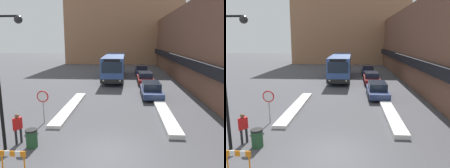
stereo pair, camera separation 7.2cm
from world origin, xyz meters
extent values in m
plane|color=#47474C|center=(0.00, 0.00, 0.00)|extent=(160.00, 160.00, 0.00)
cube|color=brown|center=(10.00, 24.00, 4.76)|extent=(5.00, 60.00, 9.52)
cube|color=black|center=(7.25, 24.00, 3.05)|extent=(0.50, 60.00, 0.90)
cube|color=#996B4C|center=(0.00, 43.18, 9.39)|extent=(26.00, 8.00, 18.79)
cube|color=silver|center=(-3.60, 6.97, 0.11)|extent=(0.90, 8.35, 0.22)
cube|color=silver|center=(3.60, 5.24, 0.14)|extent=(0.90, 6.81, 0.28)
cube|color=#335193|center=(-0.85, 20.99, 1.88)|extent=(2.66, 12.11, 2.83)
cube|color=black|center=(-0.85, 20.99, 0.72)|extent=(2.68, 12.13, 0.49)
cube|color=#192333|center=(-0.85, 20.99, 2.28)|extent=(2.68, 11.14, 0.78)
cube|color=#192333|center=(-0.85, 14.93, 2.31)|extent=(2.34, 0.03, 1.27)
cube|color=black|center=(-0.85, 14.93, 3.11)|extent=(1.86, 0.03, 0.28)
sphere|color=#F2EAC6|center=(-1.81, 14.92, 0.82)|extent=(0.20, 0.20, 0.20)
sphere|color=#F2EAC6|center=(0.11, 14.92, 0.82)|extent=(0.20, 0.20, 0.20)
cylinder|color=black|center=(-2.06, 17.24, 0.55)|extent=(0.28, 1.10, 1.10)
cylinder|color=black|center=(0.36, 17.24, 0.55)|extent=(0.28, 1.10, 1.10)
cylinder|color=black|center=(-2.06, 24.75, 0.55)|extent=(0.28, 1.10, 1.10)
cylinder|color=black|center=(0.36, 24.75, 0.55)|extent=(0.28, 1.10, 1.10)
cube|color=navy|center=(3.20, 11.14, 0.52)|extent=(1.83, 4.82, 0.51)
cube|color=#192333|center=(3.20, 11.26, 1.09)|extent=(1.61, 2.65, 0.63)
cylinder|color=black|center=(4.04, 9.64, 0.33)|extent=(0.20, 0.66, 0.66)
cylinder|color=black|center=(2.36, 9.64, 0.33)|extent=(0.20, 0.66, 0.66)
cylinder|color=black|center=(4.04, 12.63, 0.33)|extent=(0.20, 0.66, 0.66)
cylinder|color=black|center=(2.36, 12.63, 0.33)|extent=(0.20, 0.66, 0.66)
cube|color=maroon|center=(3.20, 18.00, 0.51)|extent=(1.89, 4.85, 0.51)
cube|color=#192333|center=(3.20, 18.12, 1.07)|extent=(1.66, 2.67, 0.62)
cylinder|color=black|center=(4.06, 16.49, 0.32)|extent=(0.20, 0.63, 0.63)
cylinder|color=black|center=(2.34, 16.49, 0.32)|extent=(0.20, 0.63, 0.63)
cylinder|color=black|center=(4.06, 19.50, 0.32)|extent=(0.20, 0.63, 0.63)
cylinder|color=black|center=(2.34, 19.50, 0.32)|extent=(0.20, 0.63, 0.63)
cube|color=navy|center=(3.20, 25.03, 0.54)|extent=(1.84, 4.87, 0.56)
cube|color=#192333|center=(3.20, 25.15, 1.16)|extent=(1.62, 2.68, 0.67)
cylinder|color=black|center=(4.04, 23.52, 0.32)|extent=(0.20, 0.64, 0.64)
cylinder|color=black|center=(2.36, 23.52, 0.32)|extent=(0.20, 0.64, 0.64)
cylinder|color=black|center=(4.04, 26.54, 0.32)|extent=(0.20, 0.64, 0.64)
cylinder|color=black|center=(2.36, 26.54, 0.32)|extent=(0.20, 0.64, 0.64)
cylinder|color=gray|center=(-4.54, 3.79, 1.09)|extent=(0.07, 0.07, 2.18)
cylinder|color=red|center=(-4.54, 3.77, 1.80)|extent=(0.76, 0.03, 0.76)
cylinder|color=white|center=(-4.54, 3.76, 1.80)|extent=(0.62, 0.01, 0.62)
cylinder|color=black|center=(-4.58, 0.21, 6.38)|extent=(1.20, 0.10, 0.10)
sphere|color=black|center=(-3.98, 0.21, 6.23)|extent=(0.36, 0.36, 0.36)
cylinder|color=#232328|center=(-4.86, 0.72, 0.41)|extent=(0.12, 0.12, 0.81)
cylinder|color=#232328|center=(-4.71, 0.97, 0.41)|extent=(0.12, 0.12, 0.81)
cube|color=red|center=(-4.79, 0.85, 1.11)|extent=(0.39, 0.48, 0.61)
sphere|color=brown|center=(-4.79, 0.85, 1.53)|extent=(0.22, 0.22, 0.22)
cylinder|color=red|center=(-4.89, 0.66, 1.08)|extent=(0.09, 0.09, 0.57)
cylinder|color=red|center=(-4.68, 1.04, 1.08)|extent=(0.09, 0.09, 0.57)
cylinder|color=#234C2D|center=(-3.94, 0.53, 0.42)|extent=(0.56, 0.56, 0.85)
cylinder|color=black|center=(-3.94, 0.53, 0.90)|extent=(0.59, 0.59, 0.10)
cylinder|color=orange|center=(-4.25, -1.61, 0.35)|extent=(0.06, 0.06, 0.70)
cylinder|color=orange|center=(-3.31, -1.61, 0.35)|extent=(0.06, 0.06, 0.70)
cube|color=orange|center=(-4.22, -1.61, 0.82)|extent=(0.22, 0.04, 0.24)
cube|color=white|center=(-4.00, -1.61, 0.82)|extent=(0.22, 0.04, 0.24)
cube|color=orange|center=(-3.78, -1.61, 0.82)|extent=(0.22, 0.04, 0.24)
cube|color=white|center=(-3.56, -1.61, 0.82)|extent=(0.22, 0.04, 0.24)
cube|color=orange|center=(-3.34, -1.61, 0.82)|extent=(0.22, 0.04, 0.24)
camera|label=1|loc=(0.78, -9.44, 5.33)|focal=35.00mm
camera|label=2|loc=(0.85, -9.44, 5.33)|focal=35.00mm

